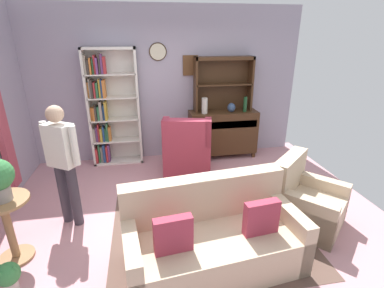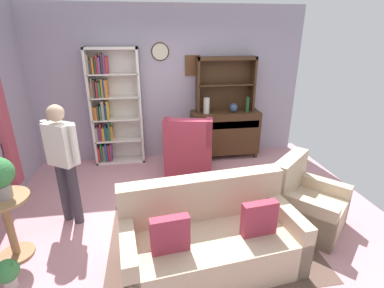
{
  "view_description": "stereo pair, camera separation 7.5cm",
  "coord_description": "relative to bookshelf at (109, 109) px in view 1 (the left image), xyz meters",
  "views": [
    {
      "loc": [
        -0.51,
        -3.24,
        2.32
      ],
      "look_at": [
        0.1,
        0.2,
        0.95
      ],
      "focal_mm": 26.65,
      "sensor_mm": 36.0,
      "label": 1
    },
    {
      "loc": [
        -0.44,
        -3.25,
        2.32
      ],
      "look_at": [
        0.1,
        0.2,
        0.95
      ],
      "focal_mm": 26.65,
      "sensor_mm": 36.0,
      "label": 2
    }
  ],
  "objects": [
    {
      "name": "ground_plane",
      "position": [
        1.11,
        -1.94,
        -1.05
      ],
      "size": [
        5.4,
        4.6,
        0.02
      ],
      "primitive_type": "cube",
      "color": "#C68C93"
    },
    {
      "name": "wall_back",
      "position": [
        1.11,
        0.19,
        0.36
      ],
      "size": [
        5.0,
        0.09,
        2.8
      ],
      "color": "#A399AD",
      "rests_on": "ground_plane"
    },
    {
      "name": "area_rug",
      "position": [
        1.31,
        -2.24,
        -1.04
      ],
      "size": [
        2.35,
        2.19,
        0.01
      ],
      "primitive_type": "cube",
      "color": "brown",
      "rests_on": "ground_plane"
    },
    {
      "name": "bookshelf",
      "position": [
        0.0,
        0.0,
        0.0
      ],
      "size": [
        0.9,
        0.3,
        2.1
      ],
      "color": "silver",
      "rests_on": "ground_plane"
    },
    {
      "name": "sideboard",
      "position": [
        2.11,
        -0.08,
        -0.53
      ],
      "size": [
        1.3,
        0.45,
        0.92
      ],
      "color": "#422816",
      "rests_on": "ground_plane"
    },
    {
      "name": "sideboard_hutch",
      "position": [
        2.11,
        0.03,
        0.52
      ],
      "size": [
        1.1,
        0.26,
        1.0
      ],
      "color": "#422816",
      "rests_on": "sideboard"
    },
    {
      "name": "vase_tall",
      "position": [
        1.72,
        -0.16,
        0.02
      ],
      "size": [
        0.11,
        0.11,
        0.29
      ],
      "primitive_type": "cylinder",
      "color": "beige",
      "rests_on": "sideboard"
    },
    {
      "name": "vase_round",
      "position": [
        2.24,
        -0.15,
        -0.04
      ],
      "size": [
        0.15,
        0.15,
        0.17
      ],
      "primitive_type": "ellipsoid",
      "color": "#33476B",
      "rests_on": "sideboard"
    },
    {
      "name": "bottle_wine",
      "position": [
        2.5,
        -0.17,
        0.02
      ],
      "size": [
        0.07,
        0.07,
        0.28
      ],
      "primitive_type": "cylinder",
      "color": "#194223",
      "rests_on": "sideboard"
    },
    {
      "name": "couch_floral",
      "position": [
        1.22,
        -2.84,
        -0.73
      ],
      "size": [
        1.89,
        1.05,
        0.9
      ],
      "color": "#C6AD8E",
      "rests_on": "ground_plane"
    },
    {
      "name": "armchair_floral",
      "position": [
        2.56,
        -2.37,
        -0.75
      ],
      "size": [
        1.08,
        1.08,
        0.88
      ],
      "color": "#C6AD8E",
      "rests_on": "ground_plane"
    },
    {
      "name": "wingback_chair",
      "position": [
        1.31,
        -0.74,
        -0.66
      ],
      "size": [
        0.94,
        0.95,
        1.05
      ],
      "color": "#A33347",
      "rests_on": "ground_plane"
    },
    {
      "name": "plant_stand",
      "position": [
        -0.88,
        -2.41,
        -0.59
      ],
      "size": [
        0.52,
        0.52,
        0.74
      ],
      "color": "#997047",
      "rests_on": "ground_plane"
    },
    {
      "name": "potted_plant_small",
      "position": [
        -0.76,
        -2.86,
        -0.86
      ],
      "size": [
        0.22,
        0.22,
        0.31
      ],
      "color": "beige",
      "rests_on": "ground_plane"
    },
    {
      "name": "person_reading",
      "position": [
        -0.39,
        -1.83,
        -0.13
      ],
      "size": [
        0.48,
        0.35,
        1.56
      ],
      "color": "#38333D",
      "rests_on": "ground_plane"
    },
    {
      "name": "coffee_table",
      "position": [
        1.34,
        -2.14,
        -0.69
      ],
      "size": [
        0.8,
        0.5,
        0.42
      ],
      "color": "#422816",
      "rests_on": "ground_plane"
    },
    {
      "name": "book_stack",
      "position": [
        1.34,
        -2.21,
        -0.58
      ],
      "size": [
        0.18,
        0.13,
        0.09
      ],
      "color": "#3F3833",
      "rests_on": "coffee_table"
    }
  ]
}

